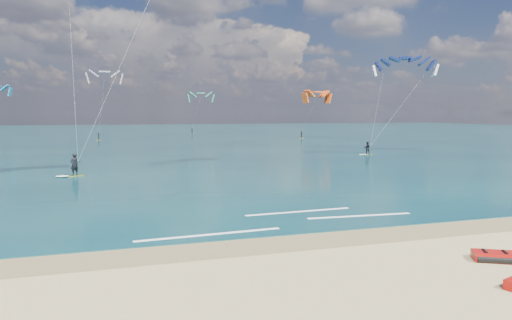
# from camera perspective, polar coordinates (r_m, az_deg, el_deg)

# --- Properties ---
(ground) EXTENTS (320.00, 320.00, 0.00)m
(ground) POSITION_cam_1_polar(r_m,az_deg,el_deg) (54.32, -9.42, 0.33)
(ground) COLOR tan
(ground) RESTS_ON ground
(wet_sand_strip) EXTENTS (320.00, 2.40, 0.01)m
(wet_sand_strip) POSITION_cam_1_polar(r_m,az_deg,el_deg) (18.77, 5.94, -10.09)
(wet_sand_strip) COLOR olive
(wet_sand_strip) RESTS_ON ground
(sea) EXTENTS (320.00, 200.00, 0.04)m
(sea) POSITION_cam_1_polar(r_m,az_deg,el_deg) (117.93, -13.55, 3.19)
(sea) COLOR #0A2C3A
(sea) RESTS_ON ground
(packed_kite_mid) EXTENTS (2.31, 1.88, 0.38)m
(packed_kite_mid) POSITION_cam_1_polar(r_m,az_deg,el_deg) (18.44, 28.35, -11.08)
(packed_kite_mid) COLOR #B8120C
(packed_kite_mid) RESTS_ON ground
(kitesurfer_main) EXTENTS (10.07, 7.84, 17.71)m
(kitesurfer_main) POSITION_cam_1_polar(r_m,az_deg,el_deg) (37.32, -19.74, 11.77)
(kitesurfer_main) COLOR #8EBF16
(kitesurfer_main) RESTS_ON sea
(kitesurfer_far) EXTENTS (9.12, 6.14, 13.07)m
(kitesurfer_far) POSITION_cam_1_polar(r_m,az_deg,el_deg) (57.43, 16.12, 7.40)
(kitesurfer_far) COLOR #CFE121
(kitesurfer_far) RESTS_ON sea
(shoreline_foam) EXTENTS (13.79, 3.62, 0.01)m
(shoreline_foam) POSITION_cam_1_polar(r_m,az_deg,el_deg) (22.12, 4.33, -7.51)
(shoreline_foam) COLOR white
(shoreline_foam) RESTS_ON ground
(distant_kites) EXTENTS (72.02, 37.00, 12.62)m
(distant_kites) POSITION_cam_1_polar(r_m,az_deg,el_deg) (94.82, -17.17, 5.68)
(distant_kites) COLOR #2E8065
(distant_kites) RESTS_ON ground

